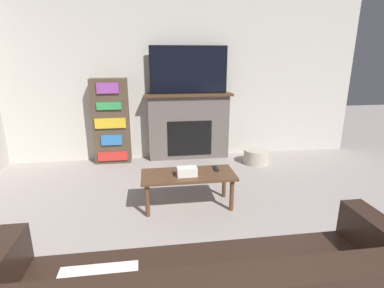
# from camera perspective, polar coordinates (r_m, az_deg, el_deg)

# --- Properties ---
(wall_back) EXTENTS (6.34, 0.06, 2.70)m
(wall_back) POSITION_cam_1_polar(r_m,az_deg,el_deg) (5.02, -3.86, 12.59)
(wall_back) COLOR beige
(wall_back) RESTS_ON ground_plane
(fireplace) EXTENTS (1.43, 0.28, 1.10)m
(fireplace) POSITION_cam_1_polar(r_m,az_deg,el_deg) (5.02, -0.61, 3.42)
(fireplace) COLOR #605651
(fireplace) RESTS_ON ground_plane
(tv) EXTENTS (1.24, 0.03, 0.74)m
(tv) POSITION_cam_1_polar(r_m,az_deg,el_deg) (4.88, -0.61, 13.92)
(tv) COLOR black
(tv) RESTS_ON fireplace
(coffee_table) EXTENTS (1.06, 0.46, 0.40)m
(coffee_table) POSITION_cam_1_polar(r_m,az_deg,el_deg) (3.42, -0.73, -6.53)
(coffee_table) COLOR brown
(coffee_table) RESTS_ON ground_plane
(tissue_box) EXTENTS (0.22, 0.12, 0.10)m
(tissue_box) POSITION_cam_1_polar(r_m,az_deg,el_deg) (3.33, -0.95, -5.27)
(tissue_box) COLOR white
(tissue_box) RESTS_ON coffee_table
(remote_control) EXTENTS (0.04, 0.15, 0.02)m
(remote_control) POSITION_cam_1_polar(r_m,az_deg,el_deg) (3.53, 4.56, -4.68)
(remote_control) COLOR black
(remote_control) RESTS_ON coffee_table
(bookshelf) EXTENTS (0.56, 0.29, 1.35)m
(bookshelf) POSITION_cam_1_polar(r_m,az_deg,el_deg) (4.97, -15.12, 4.16)
(bookshelf) COLOR #4C3D2D
(bookshelf) RESTS_ON ground_plane
(storage_basket) EXTENTS (0.41, 0.41, 0.23)m
(storage_basket) POSITION_cam_1_polar(r_m,az_deg,el_deg) (4.97, 12.15, -2.33)
(storage_basket) COLOR #BCB29E
(storage_basket) RESTS_ON ground_plane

